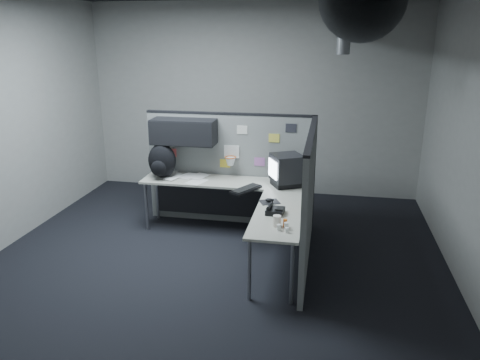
% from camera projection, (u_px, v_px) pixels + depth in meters
% --- Properties ---
extents(room, '(5.62, 5.62, 3.22)m').
position_uv_depth(room, '(262.00, 91.00, 5.05)').
color(room, black).
rests_on(room, ground).
extents(partition_back, '(2.44, 0.42, 1.63)m').
position_uv_depth(partition_back, '(217.00, 157.00, 6.68)').
color(partition_back, slate).
rests_on(partition_back, ground).
extents(partition_right, '(0.07, 2.23, 1.63)m').
position_uv_depth(partition_right, '(309.00, 199.00, 5.54)').
color(partition_right, slate).
rests_on(partition_right, ground).
extents(desk, '(2.31, 2.11, 0.73)m').
position_uv_depth(desk, '(238.00, 196.00, 6.22)').
color(desk, '#B0AF9F').
rests_on(desk, ground).
extents(monitor, '(0.51, 0.51, 0.43)m').
position_uv_depth(monitor, '(287.00, 170.00, 6.22)').
color(monitor, black).
rests_on(monitor, desk).
extents(keyboard, '(0.38, 0.49, 0.04)m').
position_uv_depth(keyboard, '(246.00, 189.00, 6.08)').
color(keyboard, black).
rests_on(keyboard, desk).
extents(mouse, '(0.28, 0.26, 0.05)m').
position_uv_depth(mouse, '(270.00, 201.00, 5.67)').
color(mouse, black).
rests_on(mouse, desk).
extents(phone, '(0.21, 0.23, 0.10)m').
position_uv_depth(phone, '(275.00, 210.00, 5.31)').
color(phone, black).
rests_on(phone, desk).
extents(bottles, '(0.14, 0.19, 0.09)m').
position_uv_depth(bottles, '(284.00, 226.00, 4.88)').
color(bottles, silver).
rests_on(bottles, desk).
extents(cup, '(0.10, 0.10, 0.12)m').
position_uv_depth(cup, '(277.00, 221.00, 4.95)').
color(cup, silver).
rests_on(cup, desk).
extents(papers, '(0.82, 0.72, 0.02)m').
position_uv_depth(papers, '(182.00, 176.00, 6.68)').
color(papers, white).
rests_on(papers, desk).
extents(backpack, '(0.47, 0.46, 0.49)m').
position_uv_depth(backpack, '(162.00, 161.00, 6.56)').
color(backpack, black).
rests_on(backpack, desk).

